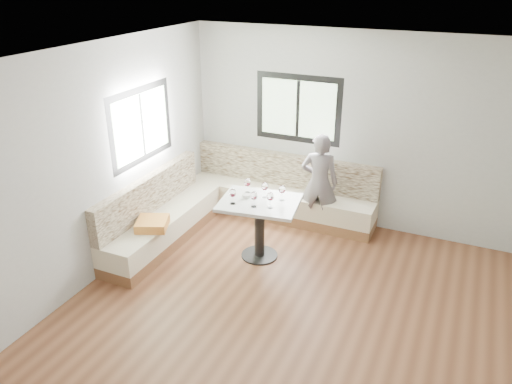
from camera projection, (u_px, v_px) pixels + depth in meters
room at (292, 199)px, 5.01m from camera, size 5.01×5.01×2.81m
banquette at (231, 206)px, 7.31m from camera, size 2.90×2.80×0.95m
table at (260, 215)px, 6.43m from camera, size 1.09×0.90×0.81m
person at (319, 183)px, 7.09m from camera, size 0.58×0.43×1.46m
olive_ramekin at (246, 196)px, 6.44m from camera, size 0.10×0.10×0.04m
wine_glass_a at (233, 193)px, 6.21m from camera, size 0.09×0.09×0.20m
wine_glass_b at (254, 196)px, 6.14m from camera, size 0.09×0.09×0.20m
wine_glass_c at (270, 197)px, 6.12m from camera, size 0.09×0.09×0.20m
wine_glass_d at (265, 187)px, 6.40m from camera, size 0.09×0.09×0.20m
wine_glass_e at (282, 190)px, 6.31m from camera, size 0.09×0.09×0.20m
wine_glass_f at (247, 183)px, 6.51m from camera, size 0.09×0.09×0.20m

